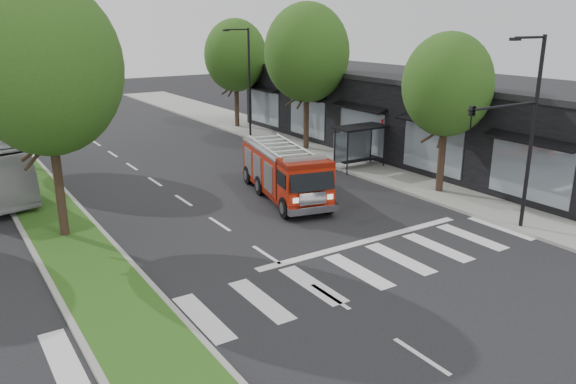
# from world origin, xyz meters

# --- Properties ---
(ground) EXTENTS (140.00, 140.00, 0.00)m
(ground) POSITION_xyz_m (0.00, 0.00, 0.00)
(ground) COLOR black
(ground) RESTS_ON ground
(sidewalk_right) EXTENTS (5.00, 80.00, 0.15)m
(sidewalk_right) POSITION_xyz_m (12.50, 10.00, 0.07)
(sidewalk_right) COLOR gray
(sidewalk_right) RESTS_ON ground
(median) EXTENTS (3.00, 50.00, 0.15)m
(median) POSITION_xyz_m (-6.00, 18.00, 0.08)
(median) COLOR gray
(median) RESTS_ON ground
(storefront_row) EXTENTS (8.00, 30.00, 5.00)m
(storefront_row) POSITION_xyz_m (17.00, 10.00, 2.50)
(storefront_row) COLOR black
(storefront_row) RESTS_ON ground
(bus_shelter) EXTENTS (3.20, 1.60, 2.61)m
(bus_shelter) POSITION_xyz_m (11.20, 8.15, 2.04)
(bus_shelter) COLOR black
(bus_shelter) RESTS_ON ground
(tree_right_near) EXTENTS (4.40, 4.40, 8.05)m
(tree_right_near) POSITION_xyz_m (11.50, 2.00, 5.51)
(tree_right_near) COLOR black
(tree_right_near) RESTS_ON ground
(tree_right_mid) EXTENTS (5.60, 5.60, 9.72)m
(tree_right_mid) POSITION_xyz_m (11.50, 14.00, 6.49)
(tree_right_mid) COLOR black
(tree_right_mid) RESTS_ON ground
(tree_right_far) EXTENTS (5.00, 5.00, 8.73)m
(tree_right_far) POSITION_xyz_m (11.50, 24.00, 5.84)
(tree_right_far) COLOR black
(tree_right_far) RESTS_ON ground
(tree_median_near) EXTENTS (5.80, 5.80, 10.16)m
(tree_median_near) POSITION_xyz_m (-6.00, 6.00, 6.81)
(tree_median_near) COLOR black
(tree_median_near) RESTS_ON ground
(streetlight_right_near) EXTENTS (4.08, 0.22, 8.00)m
(streetlight_right_near) POSITION_xyz_m (9.61, -3.50, 4.67)
(streetlight_right_near) COLOR black
(streetlight_right_near) RESTS_ON ground
(streetlight_right_far) EXTENTS (2.11, 0.20, 8.00)m
(streetlight_right_far) POSITION_xyz_m (10.35, 20.00, 4.48)
(streetlight_right_far) COLOR black
(streetlight_right_far) RESTS_ON ground
(fire_engine) EXTENTS (3.99, 8.09, 2.70)m
(fire_engine) POSITION_xyz_m (4.51, 5.76, 1.29)
(fire_engine) COLOR #681105
(fire_engine) RESTS_ON ground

